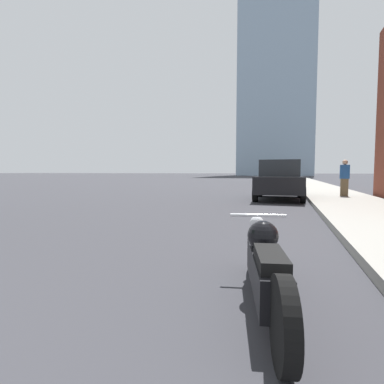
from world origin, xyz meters
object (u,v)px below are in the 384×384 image
(parked_car_white, at_px, (281,174))
(motorcycle, at_px, (265,266))
(parked_car_yellow, at_px, (282,176))
(parked_car_black, at_px, (279,180))
(pedestrian, at_px, (345,178))

(parked_car_white, bearing_deg, motorcycle, -89.97)
(parked_car_yellow, relative_size, parked_car_white, 1.03)
(motorcycle, height_order, parked_car_yellow, parked_car_yellow)
(motorcycle, relative_size, parked_car_black, 0.56)
(parked_car_black, xyz_separation_m, parked_car_yellow, (-0.01, 12.61, -0.03))
(motorcycle, bearing_deg, parked_car_yellow, 79.89)
(motorcycle, distance_m, parked_car_white, 34.35)
(motorcycle, relative_size, pedestrian, 1.47)
(motorcycle, bearing_deg, parked_car_black, 80.02)
(parked_car_yellow, height_order, pedestrian, pedestrian)
(pedestrian, bearing_deg, motorcycle, -102.87)
(parked_car_black, xyz_separation_m, parked_car_white, (-0.12, 23.62, 0.03))
(motorcycle, distance_m, parked_car_yellow, 23.34)
(motorcycle, height_order, parked_car_white, parked_car_white)
(motorcycle, xyz_separation_m, parked_car_black, (-0.05, 10.72, 0.48))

